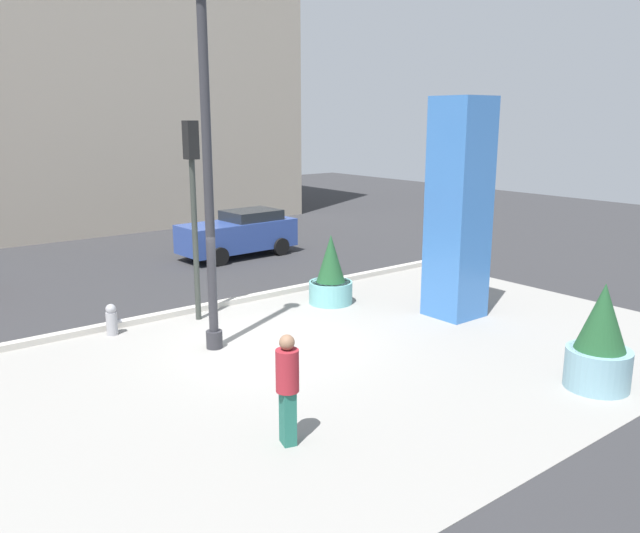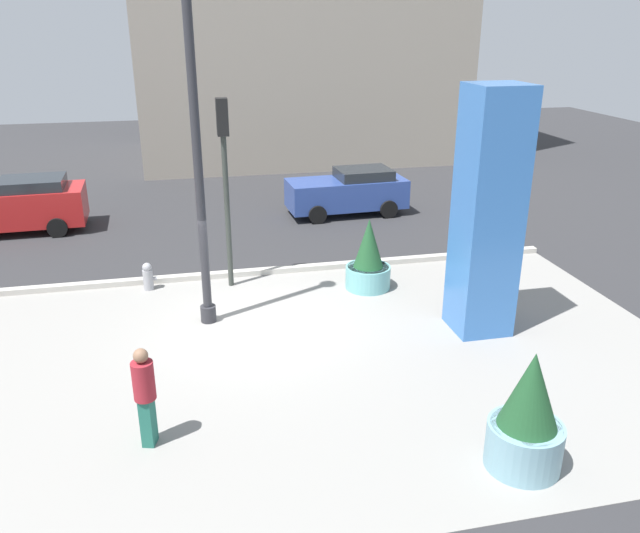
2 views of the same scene
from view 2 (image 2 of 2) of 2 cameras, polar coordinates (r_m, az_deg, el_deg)
ground_plane at (r=18.60m, az=-7.44°, el=0.15°), size 60.00×60.00×0.00m
plaza_pavement at (r=13.19m, az=-4.90°, el=-9.05°), size 18.00×10.00×0.02m
curb_strip at (r=17.75m, az=-7.18°, el=-0.61°), size 18.00×0.24×0.16m
lamp_post at (r=14.06m, az=-10.87°, el=8.70°), size 0.44×0.44×7.52m
art_pillar_blue at (r=14.19m, az=14.79°, el=4.55°), size 1.20×1.20×5.46m
potted_plant_curbside at (r=16.64m, az=4.35°, el=0.49°), size 1.18×1.18×1.90m
potted_plant_by_pillar at (r=10.60m, az=18.10°, el=-12.83°), size 1.19×1.19×2.03m
fire_hydrant at (r=17.22m, az=-15.16°, el=-0.88°), size 0.36×0.26×0.75m
traffic_light_far_side at (r=16.21m, az=-8.54°, el=9.05°), size 0.28×0.42×4.89m
car_passing_lane at (r=23.18m, az=2.56°, el=6.74°), size 4.32×2.08×1.64m
car_curb_east at (r=23.41m, az=-25.65°, el=4.99°), size 4.60×2.23×1.79m
pedestrian_on_sidewalk at (r=10.88m, az=-15.43°, el=-10.80°), size 0.45×0.45×1.79m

